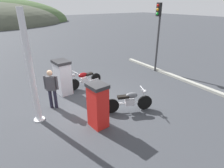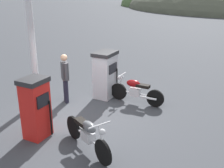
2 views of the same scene
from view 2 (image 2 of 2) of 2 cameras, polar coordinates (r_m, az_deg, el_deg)
ground_plane at (r=8.49m, az=-5.05°, el=-6.57°), size 120.00×120.00×0.00m
fuel_pump_near at (r=7.33m, az=-15.25°, el=-4.70°), size 0.61×0.71×1.60m
fuel_pump_far at (r=9.60m, az=-1.37°, el=1.98°), size 0.69×0.90×1.61m
motorcycle_near_pump at (r=6.66m, az=-4.98°, el=-10.05°), size 1.84×0.92×0.94m
motorcycle_far_pump at (r=9.23m, az=4.83°, el=-1.32°), size 1.89×0.56×0.93m
attendant_person at (r=9.26m, az=-9.55°, el=1.79°), size 0.50×0.43×1.63m
canopy_support_pole at (r=9.15m, az=-15.86°, el=7.18°), size 0.40×0.40×3.90m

